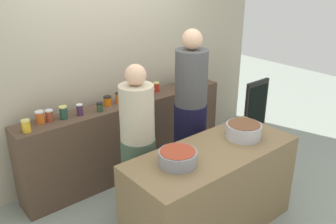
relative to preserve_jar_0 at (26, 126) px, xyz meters
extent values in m
plane|color=gray|center=(1.21, -1.03, -1.01)|extent=(12.00, 12.00, 0.00)
cube|color=#B6AB92|center=(1.21, 0.42, 0.49)|extent=(4.80, 0.12, 3.00)
cube|color=brown|center=(1.21, 0.07, -0.54)|extent=(2.70, 0.36, 0.95)
cube|color=brown|center=(1.21, -1.33, -0.57)|extent=(1.70, 0.70, 0.88)
cylinder|color=gold|center=(0.00, 0.00, -0.01)|extent=(0.08, 0.08, 0.11)
cylinder|color=#D6C666|center=(0.00, 0.00, 0.06)|extent=(0.08, 0.08, 0.01)
cylinder|color=#D05C1E|center=(0.18, 0.11, 0.00)|extent=(0.09, 0.09, 0.12)
cylinder|color=silver|center=(0.18, 0.11, 0.06)|extent=(0.09, 0.09, 0.01)
cylinder|color=#964128|center=(0.28, 0.11, -0.01)|extent=(0.08, 0.08, 0.11)
cylinder|color=silver|center=(0.28, 0.11, 0.05)|extent=(0.08, 0.08, 0.01)
cylinder|color=#25493B|center=(0.42, 0.07, 0.00)|extent=(0.08, 0.08, 0.13)
cylinder|color=#D6C666|center=(0.42, 0.07, 0.07)|extent=(0.09, 0.09, 0.01)
cylinder|color=#462548|center=(0.59, 0.05, -0.01)|extent=(0.07, 0.07, 0.11)
cylinder|color=silver|center=(0.59, 0.05, 0.06)|extent=(0.07, 0.07, 0.01)
cylinder|color=#2E462D|center=(0.81, 0.00, -0.02)|extent=(0.07, 0.07, 0.09)
cylinder|color=black|center=(0.81, 0.00, 0.03)|extent=(0.07, 0.07, 0.01)
cylinder|color=#CF630F|center=(0.97, 0.11, -0.01)|extent=(0.09, 0.09, 0.10)
cylinder|color=black|center=(0.97, 0.11, 0.04)|extent=(0.09, 0.09, 0.01)
cylinder|color=#CD5D17|center=(1.11, 0.09, -0.01)|extent=(0.07, 0.07, 0.11)
cylinder|color=black|center=(1.11, 0.09, 0.06)|extent=(0.07, 0.07, 0.01)
cylinder|color=brown|center=(1.23, 0.05, -0.01)|extent=(0.08, 0.08, 0.12)
cylinder|color=silver|center=(1.23, 0.05, 0.06)|extent=(0.08, 0.08, 0.01)
cylinder|color=orange|center=(1.33, 0.09, -0.02)|extent=(0.07, 0.07, 0.09)
cylinder|color=silver|center=(1.33, 0.09, 0.03)|extent=(0.07, 0.07, 0.01)
cylinder|color=#472A53|center=(1.52, 0.01, -0.01)|extent=(0.09, 0.09, 0.10)
cylinder|color=silver|center=(1.52, 0.01, 0.04)|extent=(0.09, 0.09, 0.01)
cylinder|color=red|center=(1.69, 0.13, -0.01)|extent=(0.08, 0.08, 0.11)
cylinder|color=#D6C666|center=(1.69, 0.13, 0.05)|extent=(0.08, 0.08, 0.01)
cylinder|color=olive|center=(2.05, 0.05, 0.00)|extent=(0.08, 0.08, 0.13)
cylinder|color=silver|center=(2.05, 0.05, 0.08)|extent=(0.08, 0.08, 0.01)
cylinder|color=maroon|center=(2.20, 0.11, 0.00)|extent=(0.07, 0.07, 0.13)
cylinder|color=black|center=(2.20, 0.11, 0.07)|extent=(0.07, 0.07, 0.01)
cylinder|color=#963E0D|center=(2.38, 0.08, -0.01)|extent=(0.08, 0.08, 0.10)
cylinder|color=black|center=(2.38, 0.08, 0.04)|extent=(0.09, 0.09, 0.01)
cylinder|color=gray|center=(0.80, -1.30, -0.07)|extent=(0.33, 0.33, 0.12)
cylinder|color=#993923|center=(0.80, -1.30, -0.01)|extent=(0.30, 0.30, 0.00)
cylinder|color=#B7B7BC|center=(1.63, -1.33, -0.06)|extent=(0.34, 0.34, 0.14)
cylinder|color=brown|center=(1.63, -1.33, 0.01)|extent=(0.31, 0.31, 0.00)
cylinder|color=#405743|center=(0.80, -0.72, -0.56)|extent=(0.34, 0.34, 0.89)
cylinder|color=#BDB195|center=(0.80, -0.72, 0.15)|extent=(0.33, 0.33, 0.55)
sphere|color=#D8A884|center=(0.80, -0.72, 0.52)|extent=(0.20, 0.20, 0.20)
cylinder|color=black|center=(1.63, -0.58, -0.51)|extent=(0.37, 0.37, 1.00)
cylinder|color=#4A4A4B|center=(1.63, -0.58, 0.30)|extent=(0.36, 0.36, 0.61)
sphere|color=#D8A884|center=(1.63, -0.58, 0.72)|extent=(0.22, 0.22, 0.22)
cube|color=black|center=(3.00, -0.47, -0.53)|extent=(0.45, 0.04, 0.97)
cube|color=black|center=(3.00, -0.49, -0.48)|extent=(0.38, 0.01, 0.74)
camera|label=1|loc=(-0.98, -3.32, 1.47)|focal=38.84mm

